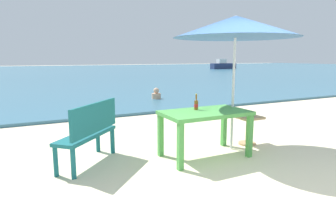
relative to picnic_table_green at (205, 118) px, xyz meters
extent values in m
plane|color=beige|center=(0.29, -1.34, -0.65)|extent=(120.00, 120.00, 0.00)
cube|color=#386B84|center=(0.29, 28.66, -0.61)|extent=(120.00, 50.00, 0.08)
cube|color=#4C9E47|center=(0.00, 0.00, 0.08)|extent=(1.40, 0.80, 0.06)
cube|color=#4C9E47|center=(-0.64, -0.34, -0.30)|extent=(0.08, 0.08, 0.70)
cube|color=#4C9E47|center=(0.64, -0.34, -0.30)|extent=(0.08, 0.08, 0.70)
cube|color=#4C9E47|center=(-0.64, 0.34, -0.30)|extent=(0.08, 0.08, 0.70)
cube|color=#4C9E47|center=(0.64, 0.34, -0.30)|extent=(0.08, 0.08, 0.70)
cylinder|color=brown|center=(-0.07, 0.17, 0.19)|extent=(0.06, 0.06, 0.16)
cone|color=brown|center=(-0.07, 0.17, 0.27)|extent=(0.06, 0.06, 0.03)
cylinder|color=brown|center=(-0.07, 0.17, 0.32)|extent=(0.03, 0.03, 0.09)
cylinder|color=red|center=(-0.07, 0.17, 0.18)|extent=(0.07, 0.07, 0.05)
cylinder|color=gold|center=(-0.07, 0.17, 0.37)|extent=(0.03, 0.03, 0.01)
cylinder|color=silver|center=(0.64, 0.12, 0.50)|extent=(0.04, 0.04, 2.30)
cone|color=#33598C|center=(0.64, 0.12, 1.47)|extent=(2.10, 2.10, 0.36)
cube|color=tan|center=(1.09, 0.21, -0.13)|extent=(0.44, 0.44, 0.04)
cylinder|color=tan|center=(1.09, 0.21, -0.40)|extent=(0.07, 0.07, 0.50)
cylinder|color=tan|center=(1.09, 0.21, -0.64)|extent=(0.32, 0.32, 0.03)
cube|color=#196066|center=(-1.80, 0.52, -0.20)|extent=(1.08, 1.12, 0.05)
cube|color=#196066|center=(-1.68, 0.41, 0.08)|extent=(0.85, 0.90, 0.44)
cube|color=#196066|center=(-1.52, 1.02, -0.44)|extent=(0.06, 0.06, 0.42)
cube|color=#196066|center=(-2.28, 0.21, -0.44)|extent=(0.06, 0.06, 0.42)
cube|color=#196066|center=(-1.32, 0.82, -0.44)|extent=(0.06, 0.06, 0.42)
cube|color=#196066|center=(-2.07, 0.02, -0.44)|extent=(0.06, 0.06, 0.42)
cylinder|color=tan|center=(1.76, 5.96, -0.47)|extent=(0.34, 0.34, 0.20)
sphere|color=tan|center=(1.76, 5.96, -0.27)|extent=(0.21, 0.21, 0.21)
cube|color=navy|center=(21.16, 27.72, -0.20)|extent=(3.57, 0.97, 0.73)
cube|color=silver|center=(20.83, 27.72, 0.44)|extent=(1.14, 0.73, 0.57)
camera|label=1|loc=(-2.54, -3.82, 0.97)|focal=30.74mm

